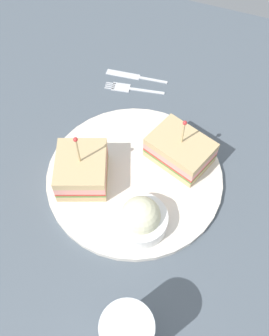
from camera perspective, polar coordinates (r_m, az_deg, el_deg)
The scene contains 8 objects.
ground_plane at distance 65.34cm, azimuth -0.00°, elevation -1.94°, with size 104.08×104.08×2.00cm, color #4C5660.
plate at distance 64.04cm, azimuth -0.00°, elevation -1.23°, with size 29.54×29.54×1.05cm, color silver.
sandwich_half_front at distance 61.65cm, azimuth -7.91°, elevation -0.24°, with size 10.68×11.26×10.90cm.
sandwich_half_back at distance 64.03cm, azimuth 6.88°, elevation 2.72°, with size 11.98×10.29×9.68cm.
coleslaw_bowl at distance 57.26cm, azimuth 0.93°, elevation -7.52°, with size 8.30×8.30×5.97cm.
drink_glass at distance 51.18cm, azimuth -1.06°, elevation -23.78°, with size 6.45×6.45×9.54cm.
fork at distance 77.45cm, azimuth -1.00°, elevation 11.94°, with size 12.05×3.32×0.35cm.
knife at distance 79.89cm, azimuth -0.23°, elevation 13.67°, with size 12.89×2.54×0.35cm.
Camera 1 is at (12.32, -31.45, 54.93)cm, focal length 40.55 mm.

